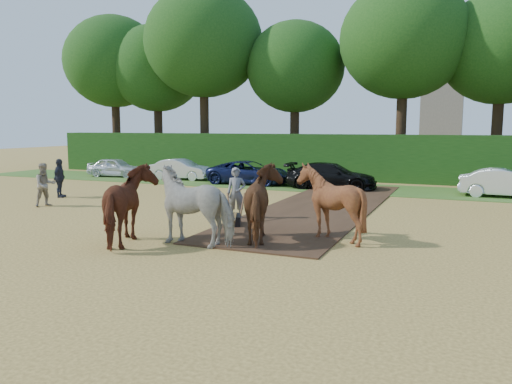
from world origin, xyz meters
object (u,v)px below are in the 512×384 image
at_px(spectator_near, 45,185).
at_px(spectator_far, 60,178).
at_px(plough_team, 233,204).
at_px(parked_cars, 333,176).
at_px(church, 445,45).

bearing_deg(spectator_near, spectator_far, 58.08).
distance_m(spectator_near, plough_team, 10.97).
xyz_separation_m(parked_cars, church, (3.74, 41.25, 13.03)).
xyz_separation_m(plough_team, parked_cars, (-0.44, 14.13, -0.47)).
height_order(spectator_far, church, church).
bearing_deg(parked_cars, spectator_near, -132.00).
relative_size(spectator_far, church, 0.07).
relative_size(plough_team, church, 0.29).
bearing_deg(spectator_near, parked_cars, -15.85).
xyz_separation_m(spectator_near, spectator_far, (-1.48, 2.38, 0.01)).
height_order(parked_cars, church, church).
bearing_deg(spectator_far, spectator_near, -170.24).
relative_size(spectator_near, plough_team, 0.24).
height_order(spectator_near, plough_team, plough_team).
bearing_deg(spectator_near, church, 11.34).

